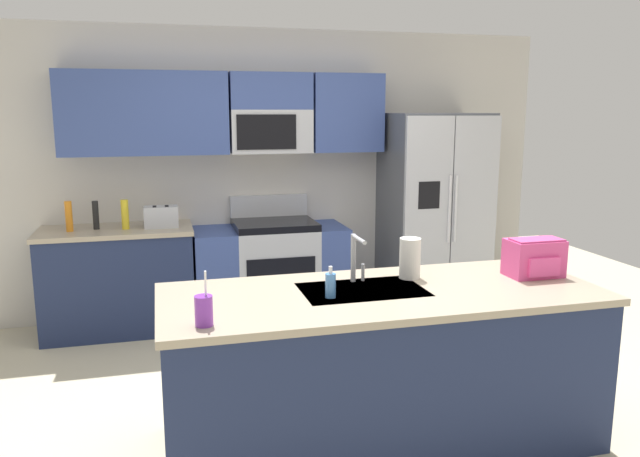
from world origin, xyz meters
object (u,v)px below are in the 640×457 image
at_px(sink_faucet, 356,254).
at_px(paper_towel_roll, 410,258).
at_px(pepper_mill, 96,215).
at_px(drink_cup_purple, 204,310).
at_px(range_oven, 271,271).
at_px(bottle_yellow, 125,214).
at_px(toaster, 161,217).
at_px(soap_dispenser, 331,285).
at_px(backpack, 534,257).
at_px(bottle_orange, 69,216).
at_px(refrigerator, 434,213).

relative_size(sink_faucet, paper_towel_roll, 1.17).
xyz_separation_m(pepper_mill, drink_cup_purple, (0.69, -2.61, -0.05)).
relative_size(range_oven, drink_cup_purple, 5.18).
bearing_deg(range_oven, bottle_yellow, -177.49).
distance_m(toaster, bottle_yellow, 0.29).
distance_m(soap_dispenser, backpack, 1.30).
bearing_deg(backpack, bottle_orange, 142.70).
distance_m(range_oven, paper_towel_roll, 2.21).
relative_size(range_oven, backpack, 4.25).
bearing_deg(range_oven, pepper_mill, -179.90).
xyz_separation_m(bottle_orange, paper_towel_roll, (2.13, -2.04, -0.00)).
distance_m(bottle_orange, drink_cup_purple, 2.71).
height_order(toaster, drink_cup_purple, drink_cup_purple).
bearing_deg(refrigerator, drink_cup_purple, -132.60).
distance_m(pepper_mill, sink_faucet, 2.63).
height_order(range_oven, toaster, range_oven).
distance_m(toaster, backpack, 3.05).
distance_m(refrigerator, bottle_orange, 3.23).
relative_size(sink_faucet, backpack, 0.88).
height_order(range_oven, refrigerator, refrigerator).
relative_size(pepper_mill, soap_dispenser, 1.40).
bearing_deg(sink_faucet, bottle_orange, 131.12).
bearing_deg(soap_dispenser, sink_faucet, 47.75).
xyz_separation_m(sink_faucet, paper_towel_roll, (0.34, 0.01, -0.05)).
height_order(bottle_yellow, backpack, bottle_yellow).
height_order(bottle_yellow, sink_faucet, sink_faucet).
bearing_deg(soap_dispenser, bottle_yellow, 116.46).
bearing_deg(pepper_mill, bottle_orange, -167.97).
xyz_separation_m(drink_cup_purple, paper_towel_roll, (1.24, 0.52, 0.05)).
height_order(range_oven, drink_cup_purple, drink_cup_purple).
distance_m(pepper_mill, bottle_orange, 0.21).
bearing_deg(toaster, bottle_yellow, -179.69).
relative_size(drink_cup_purple, backpack, 0.82).
bearing_deg(toaster, drink_cup_purple, -86.30).
relative_size(drink_cup_purple, paper_towel_roll, 1.09).
distance_m(drink_cup_purple, paper_towel_roll, 1.35).
relative_size(bottle_orange, sink_faucet, 0.89).
height_order(refrigerator, bottle_orange, refrigerator).
height_order(bottle_orange, bottle_yellow, bottle_orange).
bearing_deg(range_oven, bottle_orange, -178.43).
distance_m(drink_cup_purple, soap_dispenser, 0.73).
relative_size(drink_cup_purple, soap_dispenser, 1.54).
bearing_deg(soap_dispenser, bottle_orange, 124.51).
xyz_separation_m(toaster, sink_faucet, (1.06, -2.04, 0.08)).
bearing_deg(toaster, pepper_mill, 174.56).
height_order(soap_dispenser, backpack, backpack).
distance_m(toaster, soap_dispenser, 2.44).
xyz_separation_m(pepper_mill, backpack, (2.66, -2.23, -0.00)).
bearing_deg(sink_faucet, paper_towel_roll, 2.45).
bearing_deg(bottle_yellow, drink_cup_purple, -79.90).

